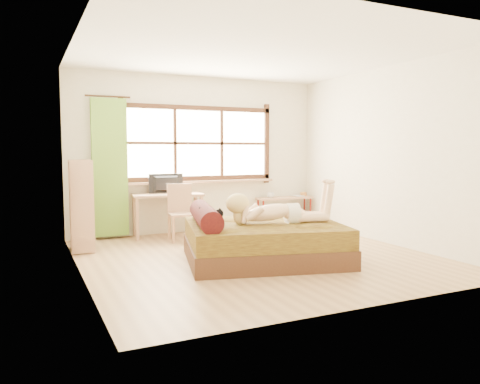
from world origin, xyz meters
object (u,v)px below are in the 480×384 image
pipe_shelf (285,205)px  bed (261,240)px  kitten (209,216)px  bookshelf (81,205)px  woman (276,200)px  desk (168,199)px  chair (181,209)px

pipe_shelf → bed: bearing=-125.5°
kitten → pipe_shelf: 3.26m
pipe_shelf → bookshelf: bearing=-168.5°
bed → kitten: bearing=-173.6°
woman → bookshelf: bearing=156.6°
bed → desk: (-0.60, 2.18, 0.35)m
woman → kitten: bearing=-175.9°
woman → bed: bearing=176.5°
kitten → bookshelf: size_ratio=0.23×
woman → chair: 2.01m
bed → kitten: bed is taller
desk → bookshelf: bearing=-152.6°
woman → pipe_shelf: (1.52, 2.36, -0.38)m
desk → bookshelf: bookshelf is taller
woman → desk: (-0.80, 2.24, -0.17)m
woman → kitten: (-0.87, 0.15, -0.18)m
bookshelf → desk: bearing=25.0°
bed → kitten: 0.76m
woman → desk: bearing=123.5°
bed → pipe_shelf: bearing=67.0°
pipe_shelf → desk: bearing=-175.7°
woman → desk: 2.38m
kitten → chair: size_ratio=0.33×
desk → pipe_shelf: (2.32, 0.12, -0.22)m
woman → kitten: woman is taller
kitten → pipe_shelf: kitten is taller
bed → woman: bearing=-3.5°
desk → chair: chair is taller
chair → bookshelf: size_ratio=0.70×
desk → kitten: bearing=-85.7°
woman → chair: bearing=124.1°
bed → chair: size_ratio=2.55×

